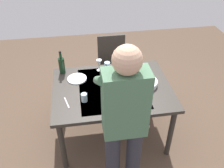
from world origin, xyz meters
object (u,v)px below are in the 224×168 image
dinner_plate_far (77,79)px  serving_bowl_pasta (144,82)px  wine_glass_left (99,63)px  person_server (124,122)px  dining_table (112,93)px  chair_near (112,62)px  water_cup_far_left (84,98)px  water_cup_near_right (108,66)px  water_cup_far_right (109,81)px  wine_bottle (62,65)px  dinner_plate_near (119,74)px  water_cup_near_left (139,67)px

dinner_plate_far → serving_bowl_pasta: bearing=163.6°
wine_glass_left → dinner_plate_far: 0.33m
person_server → serving_bowl_pasta: 0.87m
dining_table → wine_glass_left: size_ratio=8.88×
chair_near → water_cup_far_left: chair_near is taller
water_cup_near_right → water_cup_far_right: size_ratio=0.91×
wine_bottle → dinner_plate_far: wine_bottle is taller
chair_near → wine_bottle: size_ratio=3.07×
water_cup_far_right → dinner_plate_near: (-0.15, -0.19, -0.05)m
dinner_plate_far → water_cup_far_left: bearing=98.4°
wine_glass_left → dinner_plate_far: size_ratio=0.66×
person_server → serving_bowl_pasta: size_ratio=5.63×
wine_bottle → dinner_plate_near: size_ratio=1.29×
person_server → water_cup_far_left: (0.31, -0.57, -0.17)m
water_cup_far_left → dinner_plate_far: (0.06, -0.41, -0.04)m
wine_bottle → wine_glass_left: (-0.45, 0.02, -0.01)m
chair_near → dinner_plate_far: chair_near is taller
water_cup_far_left → water_cup_far_right: water_cup_far_right is taller
dining_table → wine_bottle: wine_bottle is taller
wine_glass_left → water_cup_far_left: bearing=68.3°
person_server → water_cup_far_right: size_ratio=15.96×
wine_glass_left → chair_near: bearing=-115.7°
serving_bowl_pasta → water_cup_near_right: bearing=-46.0°
water_cup_near_right → serving_bowl_pasta: water_cup_near_right is taller
water_cup_near_left → water_cup_near_right: water_cup_near_right is taller
chair_near → water_cup_near_right: 0.58m
person_server → water_cup_far_left: bearing=-61.6°
chair_near → dining_table: bearing=80.9°
wine_glass_left → water_cup_near_right: size_ratio=1.57×
person_server → water_cup_far_left: size_ratio=17.60×
wine_bottle → dining_table: bearing=144.7°
water_cup_far_left → serving_bowl_pasta: size_ratio=0.32×
wine_bottle → water_cup_far_right: (-0.53, 0.34, -0.06)m
water_cup_near_right → serving_bowl_pasta: size_ratio=0.32×
serving_bowl_pasta → water_cup_far_left: bearing=15.0°
water_cup_near_left → serving_bowl_pasta: size_ratio=0.29×
dinner_plate_near → water_cup_near_right: bearing=-48.3°
wine_glass_left → dinner_plate_far: (0.28, 0.15, -0.10)m
chair_near → water_cup_near_right: chair_near is taller
serving_bowl_pasta → dinner_plate_far: 0.79m
wine_bottle → water_cup_near_right: bearing=179.5°
person_server → wine_glass_left: (0.09, -1.13, -0.11)m
chair_near → water_cup_far_left: size_ratio=9.48×
water_cup_far_right → dinner_plate_far: size_ratio=0.46×
water_cup_near_left → water_cup_far_right: (0.41, 0.26, 0.01)m
water_cup_near_right → water_cup_far_right: water_cup_far_right is taller
dinner_plate_far → water_cup_near_right: bearing=-157.5°
water_cup_far_right → dinner_plate_far: (0.37, -0.17, -0.05)m
water_cup_far_left → water_cup_far_right: (-0.30, -0.24, 0.00)m
water_cup_far_right → water_cup_far_left: bearing=38.5°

